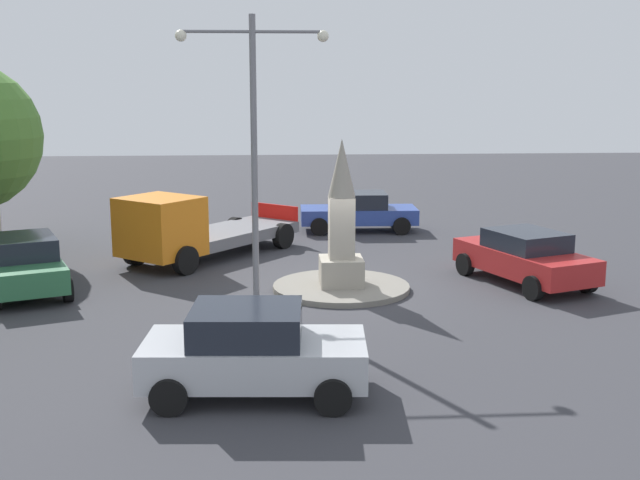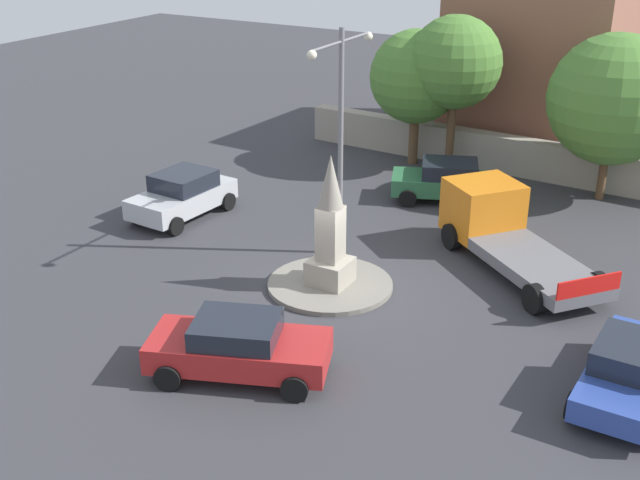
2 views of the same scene
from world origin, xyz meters
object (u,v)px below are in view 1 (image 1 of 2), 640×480
at_px(car_blue_waiting, 359,211).
at_px(monument, 341,225).
at_px(car_silver_approaching, 253,350).
at_px(streetlamp, 254,129).
at_px(car_red_near_island, 525,256).
at_px(truck_orange_passing, 188,230).
at_px(car_green_parked_left, 24,264).

bearing_deg(car_blue_waiting, monument, -99.63).
distance_m(monument, car_silver_approaching, 7.55).
xyz_separation_m(streetlamp, car_blue_waiting, (3.70, 9.47, -3.60)).
relative_size(streetlamp, car_red_near_island, 1.53).
bearing_deg(car_blue_waiting, truck_orange_passing, -139.68).
distance_m(monument, car_red_near_island, 5.17).
bearing_deg(car_green_parked_left, car_blue_waiting, 40.12).
height_order(car_green_parked_left, car_silver_approaching, car_silver_approaching).
height_order(car_blue_waiting, truck_orange_passing, truck_orange_passing).
relative_size(monument, streetlamp, 0.55).
bearing_deg(monument, car_silver_approaching, -107.34).
bearing_deg(car_silver_approaching, car_red_near_island, 45.79).
height_order(monument, car_red_near_island, monument).
bearing_deg(car_blue_waiting, car_red_near_island, -66.27).
bearing_deg(car_green_parked_left, truck_orange_passing, 39.84).
relative_size(car_blue_waiting, car_silver_approaching, 1.07).
height_order(car_green_parked_left, car_blue_waiting, car_green_parked_left).
xyz_separation_m(monument, streetlamp, (-2.24, -0.91, 2.58)).
xyz_separation_m(car_blue_waiting, truck_orange_passing, (-5.80, -4.92, 0.28)).
relative_size(monument, car_blue_waiting, 0.90).
bearing_deg(monument, streetlamp, -157.92).
xyz_separation_m(monument, truck_orange_passing, (-4.35, 3.64, -0.74)).
relative_size(monument, truck_orange_passing, 0.62).
bearing_deg(streetlamp, car_silver_approaching, -89.90).
height_order(car_red_near_island, car_green_parked_left, car_green_parked_left).
height_order(monument, car_silver_approaching, monument).
relative_size(car_red_near_island, car_green_parked_left, 1.04).
bearing_deg(streetlamp, car_red_near_island, 9.76).
bearing_deg(car_red_near_island, car_silver_approaching, -134.21).
xyz_separation_m(car_green_parked_left, truck_orange_passing, (3.97, 3.31, 0.24)).
height_order(monument, streetlamp, streetlamp).
height_order(streetlamp, car_silver_approaching, streetlamp).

